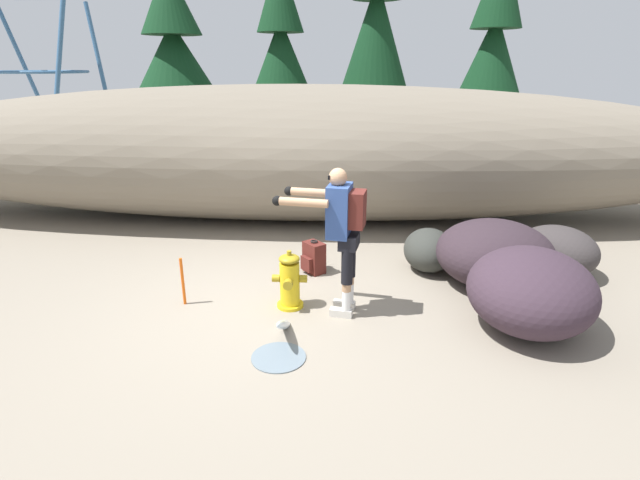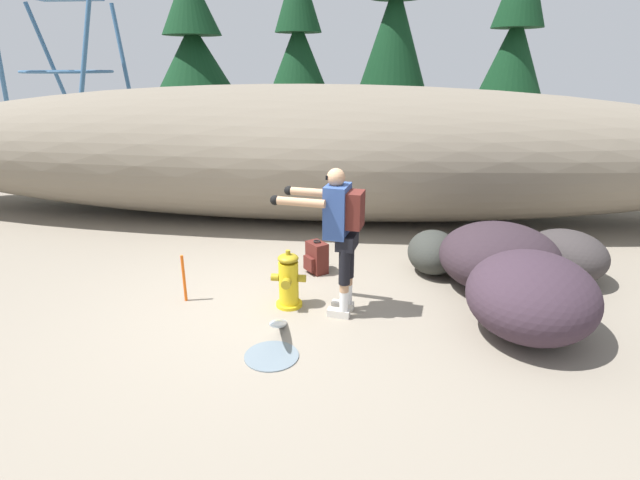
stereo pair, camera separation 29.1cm
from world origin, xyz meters
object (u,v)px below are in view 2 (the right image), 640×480
object	(u,v)px
fire_hydrant	(289,281)
boulder_large	(531,295)
spare_backpack	(317,258)
boulder_mid	(499,257)
utility_worker	(339,225)
boulder_outlier	(433,252)
boulder_small	(565,256)
survey_stake	(184,278)

from	to	relation	value
fire_hydrant	boulder_large	size ratio (longest dim) A/B	0.47
spare_backpack	boulder_mid	bearing A→B (deg)	134.07
fire_hydrant	boulder_large	xyz separation A→B (m)	(2.67, -0.34, 0.12)
fire_hydrant	utility_worker	size ratio (longest dim) A/B	0.42
utility_worker	spare_backpack	bearing A→B (deg)	-61.66
spare_backpack	boulder_outlier	distance (m)	1.63
boulder_mid	boulder_outlier	xyz separation A→B (m)	(-0.77, 0.44, -0.13)
boulder_small	survey_stake	bearing A→B (deg)	-166.87
spare_backpack	boulder_outlier	bearing A→B (deg)	146.70
utility_worker	boulder_mid	bearing A→B (deg)	-146.03
utility_worker	boulder_small	size ratio (longest dim) A/B	1.59
boulder_large	boulder_small	bearing A→B (deg)	58.93
spare_backpack	survey_stake	bearing A→B (deg)	-5.25
utility_worker	boulder_mid	distance (m)	2.29
boulder_large	boulder_mid	world-z (taller)	boulder_large
boulder_large	survey_stake	size ratio (longest dim) A/B	2.55
utility_worker	spare_backpack	distance (m)	1.49
survey_stake	utility_worker	bearing A→B (deg)	-3.39
boulder_large	survey_stake	xyz separation A→B (m)	(-3.96, 0.35, -0.14)
fire_hydrant	spare_backpack	bearing A→B (deg)	77.92
boulder_small	boulder_outlier	distance (m)	1.73
boulder_large	utility_worker	bearing A→B (deg)	173.41
boulder_small	boulder_outlier	bearing A→B (deg)	177.46
spare_backpack	fire_hydrant	bearing A→B (deg)	38.38
boulder_small	survey_stake	size ratio (longest dim) A/B	1.79
survey_stake	boulder_small	bearing A→B (deg)	13.13
boulder_mid	boulder_outlier	distance (m)	0.90
boulder_small	survey_stake	xyz separation A→B (m)	(-4.86, -1.13, -0.04)
boulder_outlier	boulder_small	bearing A→B (deg)	-2.54
boulder_small	boulder_outlier	size ratio (longest dim) A/B	1.25
boulder_large	boulder_small	world-z (taller)	boulder_large
spare_backpack	boulder_small	distance (m)	3.35
boulder_small	spare_backpack	bearing A→B (deg)	-178.29
boulder_small	boulder_large	bearing A→B (deg)	-121.07
fire_hydrant	boulder_mid	xyz separation A→B (m)	(2.61, 0.77, 0.10)
fire_hydrant	boulder_small	world-z (taller)	fire_hydrant
boulder_large	fire_hydrant	bearing A→B (deg)	172.66
boulder_mid	spare_backpack	bearing A→B (deg)	173.61
fire_hydrant	spare_backpack	distance (m)	1.07
spare_backpack	boulder_large	xyz separation A→B (m)	(2.45, -1.39, 0.23)
utility_worker	boulder_outlier	world-z (taller)	utility_worker
utility_worker	survey_stake	world-z (taller)	utility_worker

